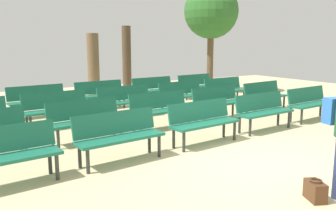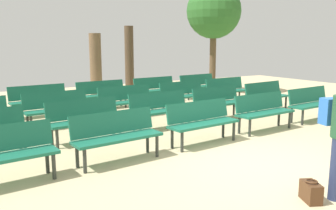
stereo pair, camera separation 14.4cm
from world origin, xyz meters
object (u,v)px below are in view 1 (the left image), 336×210
(bench_r1_c2, at_px, (161,108))
(bench_r1_c3, at_px, (218,100))
(bench_r3_c1, at_px, (37,99))
(bench_r3_c4, at_px, (197,84))
(bench_r1_c4, at_px, (264,94))
(tree_0, at_px, (93,66))
(bench_r2_c1, at_px, (57,107))
(bench_r0_c4, at_px, (310,101))
(bench_r1_c1, at_px, (86,118))
(bench_r2_c2, at_px, (126,99))
(bench_r3_c2, at_px, (101,93))
(bench_r3_c3, at_px, (154,88))
(bench_r2_c3, at_px, (182,94))
(handbag, at_px, (315,191))
(bench_r0_c0, at_px, (2,153))
(tree_2, at_px, (211,12))
(bench_r0_c3, at_px, (263,109))
(tree_1, at_px, (127,60))
(bench_r0_c2, at_px, (203,120))
(bench_r0_c1, at_px, (119,133))
(bench_r2_c4, at_px, (225,89))

(bench_r1_c2, relative_size, bench_r1_c3, 0.99)
(bench_r3_c1, relative_size, bench_r3_c4, 1.00)
(bench_r1_c3, xyz_separation_m, bench_r1_c4, (1.98, 0.16, 0.00))
(tree_0, bearing_deg, bench_r2_c1, -121.07)
(bench_r0_c4, bearing_deg, bench_r2_c1, 151.50)
(bench_r1_c1, distance_m, bench_r3_c1, 3.20)
(bench_r2_c1, relative_size, bench_r2_c2, 1.01)
(bench_r1_c3, relative_size, bench_r3_c2, 1.00)
(bench_r1_c1, distance_m, bench_r3_c3, 5.05)
(bench_r1_c3, distance_m, bench_r2_c3, 1.59)
(bench_r3_c2, height_order, handbag, bench_r3_c2)
(bench_r1_c1, xyz_separation_m, bench_r3_c2, (1.61, 3.35, 0.00))
(bench_r0_c0, distance_m, tree_2, 11.00)
(bench_r2_c3, bearing_deg, bench_r0_c3, -91.53)
(tree_1, bearing_deg, bench_r1_c1, -121.83)
(bench_r1_c1, distance_m, bench_r3_c4, 6.64)
(bench_r0_c3, relative_size, bench_r3_c4, 0.99)
(bench_r2_c1, distance_m, handbag, 6.26)
(bench_r1_c3, relative_size, tree_2, 0.37)
(bench_r2_c1, height_order, bench_r3_c3, same)
(bench_r3_c2, bearing_deg, bench_r2_c1, -140.38)
(bench_r2_c1, xyz_separation_m, tree_2, (7.06, 2.90, 2.78))
(tree_0, bearing_deg, bench_r0_c0, -118.91)
(bench_r3_c2, bearing_deg, tree_0, 70.48)
(bench_r1_c4, bearing_deg, tree_1, 101.47)
(bench_r0_c2, bearing_deg, handbag, -102.11)
(bench_r1_c2, bearing_deg, handbag, -97.09)
(bench_r0_c2, height_order, tree_2, tree_2)
(tree_1, bearing_deg, bench_r3_c2, -127.84)
(bench_r0_c1, height_order, bench_r3_c3, same)
(bench_r1_c3, relative_size, bench_r2_c2, 1.01)
(bench_r2_c3, xyz_separation_m, bench_r2_c4, (1.90, 0.20, 0.00))
(bench_r3_c4, bearing_deg, bench_r1_c1, -153.10)
(tree_0, bearing_deg, bench_r3_c4, -30.51)
(tree_2, bearing_deg, tree_0, 166.38)
(bench_r2_c4, distance_m, bench_r3_c4, 1.55)
(bench_r2_c3, relative_size, bench_r2_c4, 1.01)
(bench_r1_c2, bearing_deg, bench_r0_c3, -39.47)
(bench_r0_c1, xyz_separation_m, bench_r2_c3, (3.66, 3.45, 0.00))
(bench_r0_c2, xyz_separation_m, bench_r2_c3, (1.72, 3.32, 0.00))
(tree_1, bearing_deg, handbag, -102.06)
(bench_r2_c1, distance_m, bench_r3_c1, 1.61)
(bench_r0_c3, height_order, bench_r3_c1, same)
(bench_r0_c1, height_order, bench_r3_c2, same)
(bench_r1_c4, height_order, bench_r2_c1, same)
(bench_r3_c1, bearing_deg, bench_r1_c2, -58.47)
(bench_r3_c1, bearing_deg, bench_r2_c2, -39.46)
(bench_r1_c4, bearing_deg, bench_r0_c3, -143.67)
(bench_r0_c0, height_order, bench_r2_c3, same)
(bench_r0_c3, xyz_separation_m, tree_0, (-1.70, 6.88, 0.70))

